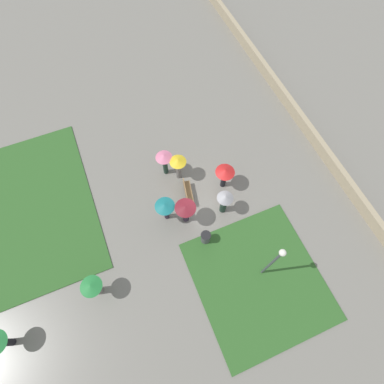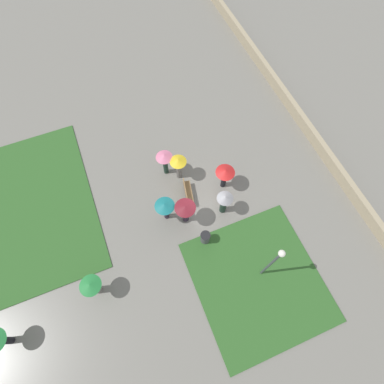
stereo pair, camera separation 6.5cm
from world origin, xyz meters
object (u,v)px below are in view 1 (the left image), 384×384
crowd_person_red (225,174)px  trash_bin (206,238)px  crowd_person_pink (164,160)px  crowd_person_maroon (186,210)px  lamp_post (274,260)px  park_bench (187,193)px  crowd_person_yellow (178,164)px  crowd_person_teal (165,207)px  crowd_person_grey (224,201)px  lone_walker_mid_plaza (93,287)px

crowd_person_red → trash_bin: bearing=-124.3°
crowd_person_pink → crowd_person_maroon: 3.46m
lamp_post → park_bench: bearing=19.0°
park_bench → crowd_person_yellow: size_ratio=0.84×
crowd_person_teal → crowd_person_red: crowd_person_red is taller
trash_bin → crowd_person_teal: size_ratio=0.51×
crowd_person_maroon → crowd_person_grey: size_ratio=0.98×
trash_bin → crowd_person_grey: crowd_person_grey is taller
trash_bin → crowd_person_red: crowd_person_red is taller
crowd_person_teal → crowd_person_red: 4.01m
crowd_person_red → crowd_person_grey: crowd_person_grey is taller
crowd_person_yellow → trash_bin: bearing=-159.0°
crowd_person_red → lamp_post: bearing=-87.0°
park_bench → crowd_person_maroon: (-1.37, 0.66, 0.91)m
trash_bin → park_bench: bearing=-2.1°
lamp_post → crowd_person_teal: lamp_post is taller
lamp_post → lone_walker_mid_plaza: bearing=73.9°
crowd_person_red → lone_walker_mid_plaza: 9.32m
crowd_person_grey → crowd_person_teal: bearing=-26.6°
lamp_post → lone_walker_mid_plaza: lamp_post is taller
crowd_person_teal → lone_walker_mid_plaza: (-2.60, 4.77, -0.21)m
crowd_person_teal → crowd_person_yellow: size_ratio=0.91×
crowd_person_yellow → crowd_person_maroon: bearing=-170.7°
crowd_person_teal → crowd_person_maroon: (-0.57, -0.98, -0.04)m
crowd_person_grey → lone_walker_mid_plaza: bearing=0.5°
trash_bin → crowd_person_grey: (1.32, -1.70, 0.83)m
lamp_post → crowd_person_pink: lamp_post is taller
crowd_person_yellow → park_bench: bearing=-158.3°
crowd_person_teal → park_bench: bearing=-113.5°
park_bench → trash_bin: 2.98m
lone_walker_mid_plaza → crowd_person_maroon: bearing=-129.6°
crowd_person_red → crowd_person_yellow: crowd_person_yellow is taller
crowd_person_grey → trash_bin: bearing=26.1°
crowd_person_red → lone_walker_mid_plaza: size_ratio=1.04×
lamp_post → lone_walker_mid_plaza: (2.43, 8.42, -1.62)m
crowd_person_pink → crowd_person_yellow: crowd_person_yellow is taller
trash_bin → crowd_person_pink: 5.19m
crowd_person_teal → crowd_person_maroon: size_ratio=0.96×
crowd_person_maroon → park_bench: bearing=128.9°
crowd_person_grey → lone_walker_mid_plaza: crowd_person_grey is taller
park_bench → lone_walker_mid_plaza: size_ratio=0.95×
park_bench → crowd_person_teal: bearing=127.6°
crowd_person_yellow → crowd_person_red: bearing=-102.6°
park_bench → crowd_person_pink: 2.39m
lamp_post → crowd_person_grey: 4.47m
crowd_person_red → lone_walker_mid_plaza: crowd_person_red is taller
crowd_person_teal → lamp_post: bearing=166.6°
trash_bin → crowd_person_maroon: crowd_person_maroon is taller
trash_bin → crowd_person_grey: 2.31m
park_bench → crowd_person_maroon: crowd_person_maroon is taller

